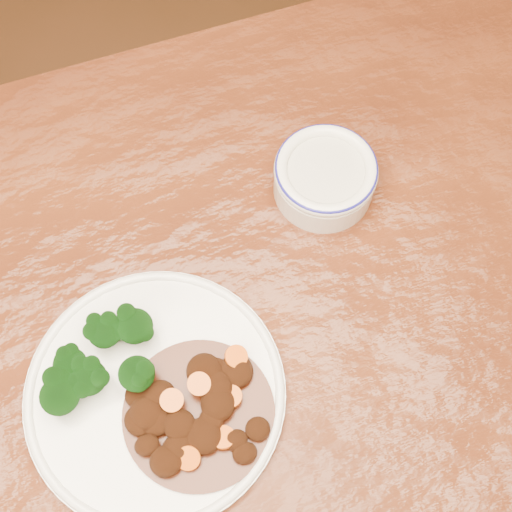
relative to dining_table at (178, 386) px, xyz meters
name	(u,v)px	position (x,y,z in m)	size (l,w,h in m)	color
ground	(210,459)	(0.00, 0.00, -0.67)	(4.00, 4.00, 0.00)	#492B12
dining_table	(178,386)	(0.00, 0.00, 0.00)	(1.52, 0.94, 0.75)	#5C2710
dinner_plate	(155,394)	(-0.02, -0.02, 0.09)	(0.29, 0.29, 0.02)	white
broccoli_florets	(99,363)	(-0.07, 0.02, 0.12)	(0.14, 0.09, 0.05)	#5D8B48
mince_stew	(193,413)	(0.01, -0.06, 0.10)	(0.17, 0.17, 0.03)	#401806
dip_bowl	(325,177)	(0.25, 0.15, 0.11)	(0.13, 0.13, 0.06)	white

